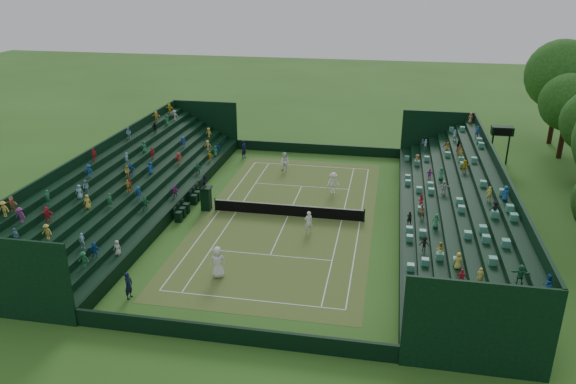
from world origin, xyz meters
The scene contains 18 objects.
ground centered at (0.00, 0.00, 0.00)m, with size 160.00×160.00×0.00m, color #2F571B.
court_surface centered at (0.00, 0.00, 0.01)m, with size 12.97×26.77×0.01m, color #3D7D29.
perimeter_wall_north centered at (0.00, 15.88, 0.50)m, with size 17.17×0.20×1.00m, color black.
perimeter_wall_south centered at (0.00, -15.88, 0.50)m, with size 17.17×0.20×1.00m, color black.
perimeter_wall_east centered at (8.48, 0.00, 0.50)m, with size 0.20×31.77×1.00m, color black.
perimeter_wall_west centered at (-8.48, 0.00, 0.50)m, with size 0.20×31.77×1.00m, color black.
north_grandstand centered at (12.66, 0.00, 1.55)m, with size 6.60×32.00×4.90m.
south_grandstand centered at (-12.66, 0.00, 1.55)m, with size 6.60×32.00×4.90m.
tennis_net centered at (0.00, 0.00, 0.53)m, with size 11.67×0.10×1.06m.
scoreboard_tower centered at (17.75, 16.00, 3.14)m, with size 2.00×1.00×3.70m.
umpire_chair centered at (-6.54, 0.06, 1.21)m, with size 0.90×0.90×2.84m.
courtside_chairs centered at (-7.89, 0.05, 0.43)m, with size 0.52×5.49×1.13m.
player_near_west centered at (-2.54, -9.70, 1.02)m, with size 0.99×0.65×2.03m, color white.
player_near_east centered at (1.97, -2.56, 0.84)m, with size 0.61×0.40×1.68m, color white.
player_far_west centered at (-2.17, 10.03, 0.90)m, with size 0.88×0.68×1.80m, color white.
player_far_east centered at (2.85, 5.34, 0.93)m, with size 1.20×0.69×1.85m, color white.
line_judge_north centered at (-6.92, 13.14, 0.92)m, with size 0.67×0.44×1.84m, color black.
line_judge_south centered at (-6.85, -12.93, 0.83)m, with size 0.61×0.40×1.66m, color black.
Camera 1 is at (7.21, -38.50, 17.69)m, focal length 35.00 mm.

